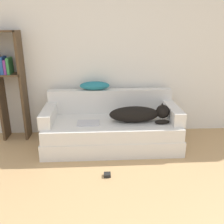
# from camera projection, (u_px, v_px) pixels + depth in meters

# --- Properties ---
(wall_back) EXTENTS (7.00, 0.06, 2.70)m
(wall_back) POSITION_uv_depth(u_px,v_px,m) (100.00, 44.00, 3.59)
(wall_back) COLOR silver
(wall_back) RESTS_ON ground_plane
(couch) EXTENTS (1.83, 0.84, 0.38)m
(couch) POSITION_uv_depth(u_px,v_px,m) (112.00, 133.00, 3.47)
(couch) COLOR silver
(couch) RESTS_ON ground_plane
(couch_backrest) EXTENTS (1.79, 0.15, 0.34)m
(couch_backrest) POSITION_uv_depth(u_px,v_px,m) (110.00, 101.00, 3.68)
(couch_backrest) COLOR silver
(couch_backrest) RESTS_ON couch
(couch_arm_left) EXTENTS (0.15, 0.65, 0.18)m
(couch_arm_left) POSITION_uv_depth(u_px,v_px,m) (49.00, 115.00, 3.32)
(couch_arm_left) COLOR silver
(couch_arm_left) RESTS_ON couch
(couch_arm_right) EXTENTS (0.15, 0.65, 0.18)m
(couch_arm_right) POSITION_uv_depth(u_px,v_px,m) (173.00, 113.00, 3.42)
(couch_arm_right) COLOR silver
(couch_arm_right) RESTS_ON couch
(dog) EXTENTS (0.80, 0.26, 0.25)m
(dog) POSITION_uv_depth(u_px,v_px,m) (139.00, 114.00, 3.31)
(dog) COLOR black
(dog) RESTS_ON couch
(laptop) EXTENTS (0.29, 0.20, 0.02)m
(laptop) POSITION_uv_depth(u_px,v_px,m) (88.00, 123.00, 3.28)
(laptop) COLOR #B7B7BC
(laptop) RESTS_ON couch
(throw_pillow) EXTENTS (0.43, 0.21, 0.12)m
(throw_pillow) POSITION_uv_depth(u_px,v_px,m) (95.00, 86.00, 3.59)
(throw_pillow) COLOR teal
(throw_pillow) RESTS_ON couch_backrest
(bookshelf) EXTENTS (0.36, 0.26, 1.55)m
(bookshelf) POSITION_uv_depth(u_px,v_px,m) (10.00, 81.00, 3.51)
(bookshelf) COLOR #4C3823
(bookshelf) RESTS_ON ground_plane
(power_adapter) EXTENTS (0.08, 0.08, 0.04)m
(power_adapter) POSITION_uv_depth(u_px,v_px,m) (107.00, 175.00, 2.81)
(power_adapter) COLOR black
(power_adapter) RESTS_ON ground_plane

